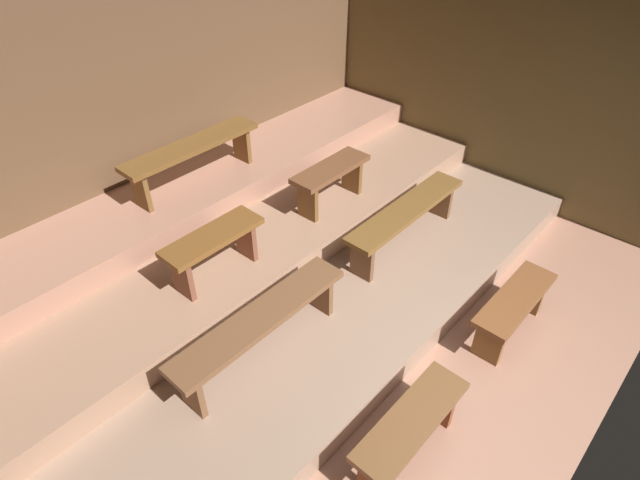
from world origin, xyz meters
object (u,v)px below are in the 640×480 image
object	(u,v)px
bench_lower_left	(261,323)
bench_middle_left	(214,245)
bench_floor_right	(514,306)
bench_middle_right	(331,176)
bench_lower_right	(406,215)
bench_floor_left	(410,427)
bench_upper_center	(192,152)

from	to	relation	value
bench_lower_left	bench_middle_left	size ratio (longest dim) A/B	1.77
bench_floor_right	bench_middle_right	bearing A→B (deg)	90.83
bench_middle_right	bench_middle_left	bearing A→B (deg)	180.00
bench_lower_left	bench_lower_right	distance (m)	1.92
bench_floor_left	bench_upper_center	xyz separation A→B (m)	(0.64, 3.11, 0.72)
bench_middle_left	bench_lower_left	bearing A→B (deg)	-105.07
bench_floor_left	bench_floor_right	distance (m)	1.56
bench_floor_right	bench_upper_center	xyz separation A→B (m)	(-0.92, 3.11, 0.72)
bench_floor_left	bench_lower_left	distance (m)	1.31
bench_upper_center	bench_floor_left	bearing A→B (deg)	-101.62
bench_lower_left	bench_middle_left	bearing A→B (deg)	74.93
bench_floor_left	bench_middle_left	world-z (taller)	bench_middle_left
bench_floor_left	bench_middle_right	xyz separation A→B (m)	(1.53, 2.07, 0.46)
bench_lower_left	bench_upper_center	world-z (taller)	bench_upper_center
bench_floor_right	bench_lower_right	size ratio (longest dim) A/B	0.64
bench_floor_right	bench_lower_left	xyz separation A→B (m)	(-1.74, 1.27, 0.25)
bench_floor_right	bench_middle_left	world-z (taller)	bench_middle_left
bench_floor_right	bench_lower_right	xyz separation A→B (m)	(0.18, 1.27, 0.25)
bench_floor_right	bench_upper_center	bearing A→B (deg)	106.41
bench_floor_left	bench_lower_right	world-z (taller)	bench_lower_right
bench_lower_right	bench_middle_left	size ratio (longest dim) A/B	1.77
bench_floor_left	bench_upper_center	distance (m)	3.26
bench_lower_right	bench_middle_left	xyz separation A→B (m)	(-1.71, 0.80, 0.21)
bench_floor_left	bench_lower_right	distance (m)	2.17
bench_floor_left	bench_upper_center	bearing A→B (deg)	78.38
bench_middle_left	bench_upper_center	distance (m)	1.23
bench_lower_right	bench_floor_right	bearing A→B (deg)	-98.23
bench_floor_right	bench_middle_left	size ratio (longest dim) A/B	1.13
bench_floor_left	bench_middle_right	world-z (taller)	bench_middle_right
bench_floor_left	bench_middle_left	xyz separation A→B (m)	(0.03, 2.07, 0.46)
bench_floor_right	bench_lower_right	bearing A→B (deg)	81.77
bench_lower_right	bench_middle_right	world-z (taller)	bench_middle_right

